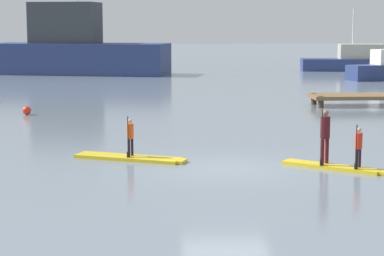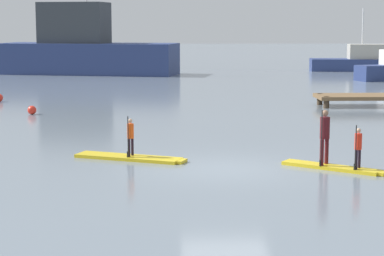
{
  "view_description": "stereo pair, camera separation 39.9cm",
  "coord_description": "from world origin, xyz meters",
  "px_view_note": "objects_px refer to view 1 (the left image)",
  "views": [
    {
      "loc": [
        -2.1,
        -20.04,
        4.13
      ],
      "look_at": [
        -0.9,
        1.35,
        0.98
      ],
      "focal_mm": 67.61,
      "sensor_mm": 36.0,
      "label": 1
    },
    {
      "loc": [
        -1.7,
        -20.06,
        4.13
      ],
      "look_at": [
        -0.9,
        1.35,
        0.98
      ],
      "focal_mm": 67.61,
      "sensor_mm": 36.0,
      "label": 2
    }
  ],
  "objects_px": {
    "fishing_boat_green_midground": "(354,61)",
    "paddler_adult": "(325,133)",
    "fishing_boat_white_large": "(77,49)",
    "paddler_child_solo": "(130,135)",
    "paddler_child_front": "(358,145)",
    "paddleboard_far": "(334,167)",
    "paddleboard_near": "(130,158)",
    "mooring_buoy_near": "(27,110)"
  },
  "relations": [
    {
      "from": "paddleboard_near",
      "to": "fishing_boat_white_large",
      "type": "xyz_separation_m",
      "value": [
        -5.31,
        36.71,
        1.94
      ]
    },
    {
      "from": "paddleboard_near",
      "to": "paddler_adult",
      "type": "distance_m",
      "value": 5.87
    },
    {
      "from": "paddleboard_near",
      "to": "paddler_child_solo",
      "type": "relative_size",
      "value": 2.79
    },
    {
      "from": "paddler_child_solo",
      "to": "paddler_child_front",
      "type": "distance_m",
      "value": 6.73
    },
    {
      "from": "paddleboard_near",
      "to": "paddleboard_far",
      "type": "distance_m",
      "value": 6.06
    },
    {
      "from": "paddleboard_far",
      "to": "fishing_boat_green_midground",
      "type": "distance_m",
      "value": 43.02
    },
    {
      "from": "paddleboard_near",
      "to": "paddler_child_front",
      "type": "relative_size",
      "value": 2.8
    },
    {
      "from": "fishing_boat_white_large",
      "to": "paddler_child_solo",
      "type": "bearing_deg",
      "value": -81.77
    },
    {
      "from": "paddleboard_far",
      "to": "paddleboard_near",
      "type": "bearing_deg",
      "value": 163.6
    },
    {
      "from": "fishing_boat_green_midground",
      "to": "fishing_boat_white_large",
      "type": "bearing_deg",
      "value": -173.07
    },
    {
      "from": "paddleboard_near",
      "to": "paddler_adult",
      "type": "relative_size",
      "value": 2.18
    },
    {
      "from": "paddleboard_near",
      "to": "paddleboard_far",
      "type": "relative_size",
      "value": 1.28
    },
    {
      "from": "fishing_boat_green_midground",
      "to": "mooring_buoy_near",
      "type": "distance_m",
      "value": 36.67
    },
    {
      "from": "mooring_buoy_near",
      "to": "paddler_child_front",
      "type": "bearing_deg",
      "value": -49.14
    },
    {
      "from": "paddleboard_far",
      "to": "paddler_child_front",
      "type": "relative_size",
      "value": 2.18
    },
    {
      "from": "paddler_adult",
      "to": "paddler_child_front",
      "type": "xyz_separation_m",
      "value": [
        0.8,
        -0.61,
        -0.26
      ]
    },
    {
      "from": "fishing_boat_white_large",
      "to": "mooring_buoy_near",
      "type": "height_order",
      "value": "fishing_boat_white_large"
    },
    {
      "from": "paddleboard_near",
      "to": "fishing_boat_white_large",
      "type": "height_order",
      "value": "fishing_boat_white_large"
    },
    {
      "from": "paddleboard_near",
      "to": "fishing_boat_green_midground",
      "type": "bearing_deg",
      "value": 65.52
    },
    {
      "from": "paddler_child_solo",
      "to": "fishing_boat_green_midground",
      "type": "xyz_separation_m",
      "value": [
        18.0,
        39.55,
        0.11
      ]
    },
    {
      "from": "paddleboard_near",
      "to": "fishing_boat_green_midground",
      "type": "height_order",
      "value": "fishing_boat_green_midground"
    },
    {
      "from": "paddleboard_near",
      "to": "mooring_buoy_near",
      "type": "relative_size",
      "value": 8.71
    },
    {
      "from": "fishing_boat_white_large",
      "to": "fishing_boat_green_midground",
      "type": "bearing_deg",
      "value": 6.93
    },
    {
      "from": "paddleboard_far",
      "to": "paddler_adult",
      "type": "relative_size",
      "value": 1.7
    },
    {
      "from": "fishing_boat_green_midground",
      "to": "paddler_child_front",
      "type": "bearing_deg",
      "value": -105.57
    },
    {
      "from": "paddler_child_solo",
      "to": "mooring_buoy_near",
      "type": "xyz_separation_m",
      "value": [
        -4.95,
        10.97,
        -0.55
      ]
    },
    {
      "from": "paddleboard_far",
      "to": "paddler_adult",
      "type": "bearing_deg",
      "value": 144.41
    },
    {
      "from": "paddler_child_front",
      "to": "fishing_boat_green_midground",
      "type": "height_order",
      "value": "fishing_boat_green_midground"
    },
    {
      "from": "paddler_child_front",
      "to": "mooring_buoy_near",
      "type": "xyz_separation_m",
      "value": [
        -11.33,
        13.1,
        -0.54
      ]
    },
    {
      "from": "paddler_adult",
      "to": "paddleboard_near",
      "type": "bearing_deg",
      "value": 164.54
    },
    {
      "from": "fishing_boat_green_midground",
      "to": "paddler_adult",
      "type": "bearing_deg",
      "value": -106.82
    },
    {
      "from": "paddler_adult",
      "to": "mooring_buoy_near",
      "type": "bearing_deg",
      "value": 130.12
    },
    {
      "from": "paddleboard_far",
      "to": "paddler_child_front",
      "type": "xyz_separation_m",
      "value": [
        0.57,
        -0.44,
        0.69
      ]
    },
    {
      "from": "paddler_adult",
      "to": "mooring_buoy_near",
      "type": "height_order",
      "value": "paddler_adult"
    },
    {
      "from": "paddler_adult",
      "to": "fishing_boat_white_large",
      "type": "distance_m",
      "value": 39.78
    },
    {
      "from": "fishing_boat_white_large",
      "to": "mooring_buoy_near",
      "type": "distance_m",
      "value": 25.82
    },
    {
      "from": "paddler_child_solo",
      "to": "fishing_boat_white_large",
      "type": "distance_m",
      "value": 37.12
    },
    {
      "from": "fishing_boat_green_midground",
      "to": "mooring_buoy_near",
      "type": "xyz_separation_m",
      "value": [
        -22.95,
        -28.59,
        -0.66
      ]
    },
    {
      "from": "paddleboard_far",
      "to": "fishing_boat_white_large",
      "type": "bearing_deg",
      "value": 106.15
    },
    {
      "from": "paddler_child_solo",
      "to": "paddler_adult",
      "type": "relative_size",
      "value": 0.78
    },
    {
      "from": "paddler_child_solo",
      "to": "fishing_boat_green_midground",
      "type": "height_order",
      "value": "fishing_boat_green_midground"
    },
    {
      "from": "mooring_buoy_near",
      "to": "fishing_boat_white_large",
      "type": "bearing_deg",
      "value": 90.79
    }
  ]
}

